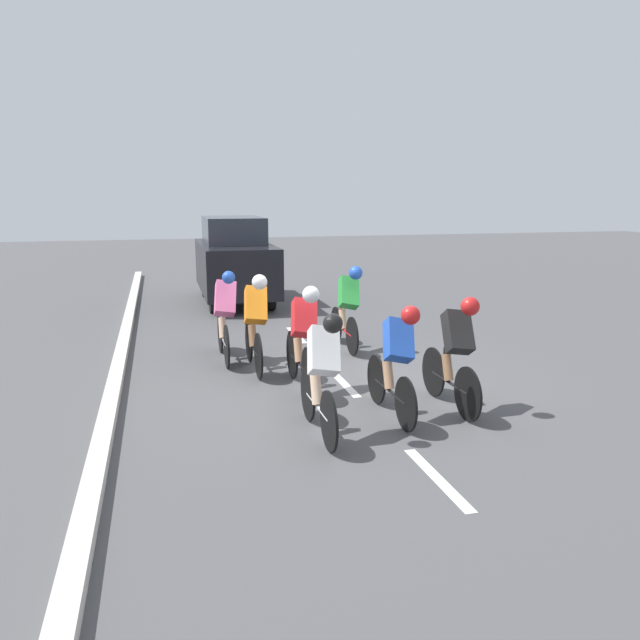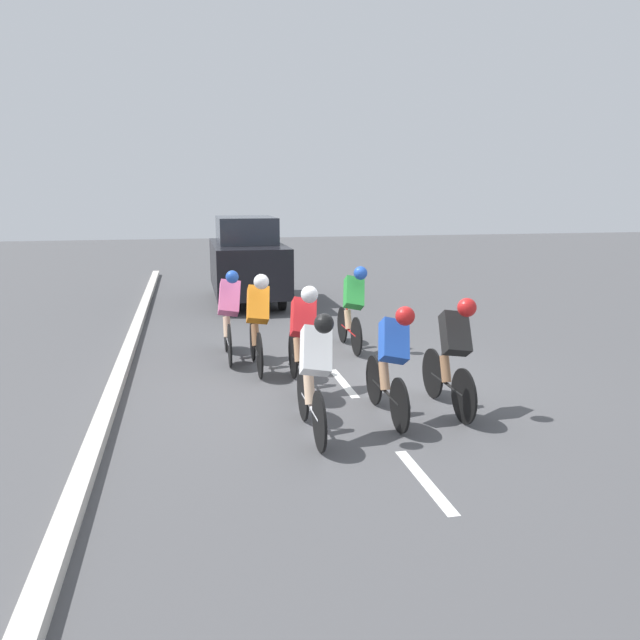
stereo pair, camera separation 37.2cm
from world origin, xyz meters
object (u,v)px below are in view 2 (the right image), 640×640
Objects in this scene: cyclist_white at (314,371)px; cyclist_black at (453,351)px; support_car at (247,260)px; cyclist_red at (302,335)px; cyclist_orange at (257,319)px; cyclist_green at (353,305)px; cyclist_blue at (392,358)px; cyclist_pink at (229,313)px.

cyclist_black is at bearing -166.39° from cyclist_white.
cyclist_white is 0.42× the size of support_car.
cyclist_red is 1.73m from cyclist_white.
cyclist_orange is 2.00m from cyclist_green.
cyclist_white reaches higher than cyclist_blue.
cyclist_green is (-2.16, -0.23, 0.02)m from cyclist_pink.
cyclist_pink reaches higher than cyclist_blue.
support_car reaches higher than cyclist_white.
cyclist_black is 0.43× the size of support_car.
cyclist_pink reaches higher than cyclist_black.
cyclist_white is (0.18, 1.72, -0.02)m from cyclist_red.
cyclist_red is (-0.50, 1.10, -0.02)m from cyclist_orange.
cyclist_orange is 1.03× the size of cyclist_black.
cyclist_red is (1.67, -1.27, -0.00)m from cyclist_black.
cyclist_black reaches higher than cyclist_white.
cyclist_orange is 0.97× the size of cyclist_red.
cyclist_green is at bearing -121.75° from cyclist_red.
cyclist_white is at bearing 18.85° from cyclist_blue.
cyclist_orange reaches higher than cyclist_pink.
cyclist_green is at bearing -97.13° from cyclist_blue.
cyclist_black is at bearing 132.37° from cyclist_orange.
cyclist_pink is 1.06× the size of cyclist_white.
support_car is at bearing -84.11° from cyclist_blue.
cyclist_black is 3.35m from cyclist_green.
cyclist_orange reaches higher than cyclist_white.
cyclist_pink is 3.63m from cyclist_blue.
cyclist_black is at bearing 142.76° from cyclist_red.
cyclist_black is 2.10m from cyclist_red.
cyclist_red reaches higher than cyclist_blue.
cyclist_green reaches higher than cyclist_white.
support_car reaches higher than cyclist_black.
cyclist_black is at bearing 96.90° from cyclist_green.
cyclist_blue is at bearing 121.56° from cyclist_red.
cyclist_orange is 0.44× the size of support_car.
support_car reaches higher than cyclist_orange.
support_car reaches higher than cyclist_pink.
support_car is at bearing -75.87° from cyclist_green.
cyclist_orange is 0.82m from cyclist_pink.
cyclist_green is at bearing -151.77° from cyclist_orange.
cyclist_orange is 6.23m from support_car.
cyclist_black is 0.96× the size of cyclist_pink.
cyclist_white is 0.99× the size of cyclist_green.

